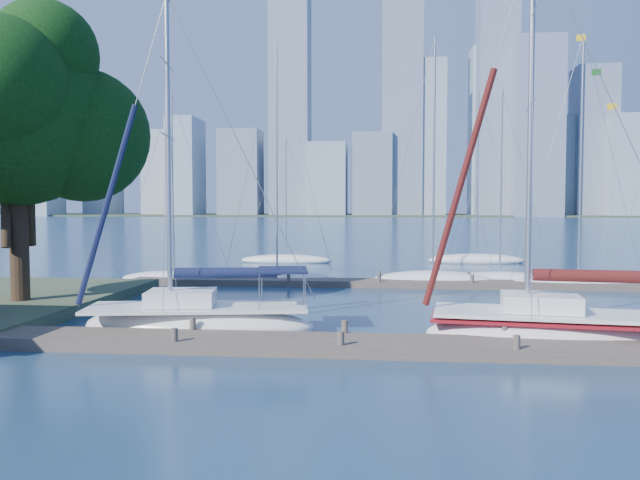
# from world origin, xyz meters

# --- Properties ---
(ground) EXTENTS (700.00, 700.00, 0.00)m
(ground) POSITION_xyz_m (0.00, 0.00, 0.00)
(ground) COLOR navy
(ground) RESTS_ON ground
(near_dock) EXTENTS (26.00, 2.00, 0.40)m
(near_dock) POSITION_xyz_m (0.00, 0.00, 0.20)
(near_dock) COLOR #473C34
(near_dock) RESTS_ON ground
(far_dock) EXTENTS (30.00, 1.80, 0.36)m
(far_dock) POSITION_xyz_m (2.00, 16.00, 0.18)
(far_dock) COLOR #473C34
(far_dock) RESTS_ON ground
(far_shore) EXTENTS (800.00, 100.00, 1.50)m
(far_shore) POSITION_xyz_m (0.00, 320.00, 0.00)
(far_shore) COLOR #38472D
(far_shore) RESTS_ON ground
(tree) EXTENTS (10.09, 9.17, 12.80)m
(tree) POSITION_xyz_m (-13.96, 5.84, 8.47)
(tree) COLOR #2F2114
(tree) RESTS_ON ground
(sailboat_navy) EXTENTS (8.55, 3.94, 12.27)m
(sailboat_navy) POSITION_xyz_m (-5.25, 2.30, 0.95)
(sailboat_navy) COLOR white
(sailboat_navy) RESTS_ON ground
(sailboat_maroon) EXTENTS (8.91, 3.89, 13.81)m
(sailboat_maroon) POSITION_xyz_m (6.91, 1.90, 1.06)
(sailboat_maroon) COLOR white
(sailboat_maroon) RESTS_ON ground
(bg_boat_0) EXTENTS (6.62, 3.76, 11.43)m
(bg_boat_0) POSITION_xyz_m (-11.20, 17.01, 0.23)
(bg_boat_0) COLOR white
(bg_boat_0) RESTS_ON ground
(bg_boat_1) EXTENTS (7.19, 3.96, 14.23)m
(bg_boat_1) POSITION_xyz_m (-5.01, 17.33, 0.27)
(bg_boat_1) COLOR white
(bg_boat_1) RESTS_ON ground
(bg_boat_2) EXTENTS (7.25, 5.02, 14.37)m
(bg_boat_2) POSITION_xyz_m (4.06, 17.14, 0.29)
(bg_boat_2) COLOR white
(bg_boat_2) RESTS_ON ground
(bg_boat_3) EXTENTS (6.56, 3.52, 11.56)m
(bg_boat_3) POSITION_xyz_m (8.01, 18.29, 0.23)
(bg_boat_3) COLOR white
(bg_boat_3) RESTS_ON ground
(bg_boat_4) EXTENTS (7.75, 3.95, 14.13)m
(bg_boat_4) POSITION_xyz_m (11.93, 16.56, 0.27)
(bg_boat_4) COLOR white
(bg_boat_4) RESTS_ON ground
(bg_boat_6) EXTENTS (7.52, 4.26, 10.19)m
(bg_boat_6) POSITION_xyz_m (-6.51, 30.29, 0.21)
(bg_boat_6) COLOR white
(bg_boat_6) RESTS_ON ground
(bg_boat_7) EXTENTS (7.68, 2.82, 13.76)m
(bg_boat_7) POSITION_xyz_m (8.60, 31.51, 0.27)
(bg_boat_7) COLOR white
(bg_boat_7) RESTS_ON ground
(skyline) EXTENTS (503.36, 51.31, 123.77)m
(skyline) POSITION_xyz_m (24.81, 290.36, 37.13)
(skyline) COLOR #8398A9
(skyline) RESTS_ON ground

